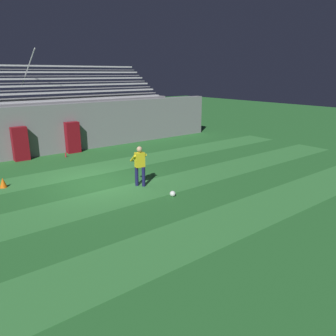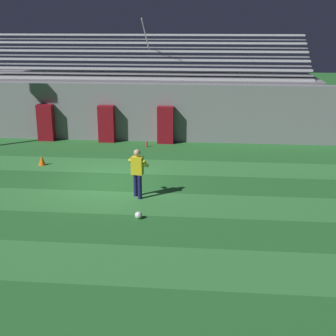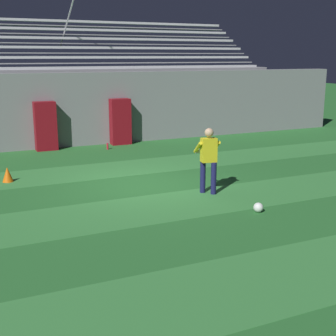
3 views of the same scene
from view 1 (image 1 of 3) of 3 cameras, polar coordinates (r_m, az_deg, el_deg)
ground_plane at (r=14.25m, az=-12.23°, el=-2.55°), size 80.00×80.00×0.00m
turf_stripe_near at (r=9.60m, az=4.21°, el=-11.70°), size 28.00×2.01×0.01m
turf_stripe_mid at (r=12.58m, az=-8.20°, el=-4.87°), size 28.00×2.01×0.01m
turf_stripe_far at (r=16.02m, az=-15.44°, el=-0.67°), size 28.00×2.01×0.01m
back_wall at (r=19.84m, az=-20.87°, el=6.18°), size 24.00×0.60×2.80m
padding_pillar_gate_left at (r=19.03m, az=-24.34°, el=3.86°), size 0.78×0.44×1.79m
padding_pillar_gate_right at (r=19.89m, az=-16.27°, el=5.13°), size 0.78×0.44×1.79m
bleacher_stand at (r=22.39m, az=-23.04°, el=7.27°), size 18.00×4.75×5.83m
goalkeeper at (r=13.34m, az=-4.96°, el=0.77°), size 0.65×0.63×1.67m
soccer_ball at (r=12.39m, az=0.81°, el=-4.50°), size 0.22×0.22×0.22m
traffic_cone at (r=14.91m, az=-26.80°, el=-2.29°), size 0.30×0.30×0.42m
water_bottle at (r=19.02m, az=-17.38°, el=2.16°), size 0.07×0.07×0.24m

